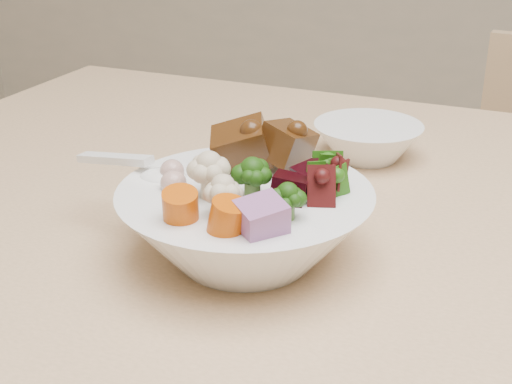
% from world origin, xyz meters
% --- Properties ---
extents(food_bowl, '(0.23, 0.23, 0.13)m').
position_xyz_m(food_bowl, '(-0.42, 0.17, 0.88)').
color(food_bowl, white).
rests_on(food_bowl, dining_table).
extents(soup_spoon, '(0.13, 0.07, 0.03)m').
position_xyz_m(soup_spoon, '(-0.52, 0.19, 0.90)').
color(soup_spoon, white).
rests_on(soup_spoon, food_bowl).
extents(side_bowl, '(0.13, 0.13, 0.04)m').
position_xyz_m(side_bowl, '(-0.34, 0.45, 0.86)').
color(side_bowl, white).
rests_on(side_bowl, dining_table).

